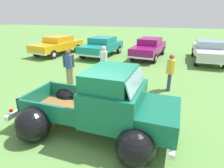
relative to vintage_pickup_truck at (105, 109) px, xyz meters
name	(u,v)px	position (x,y,z in m)	size (l,w,h in m)	color
ground_plane	(94,130)	(-0.39, 0.03, -0.76)	(80.00, 80.00, 0.00)	#609347
vintage_pickup_truck	(105,109)	(0.00, 0.00, 0.00)	(4.73, 3.00, 1.96)	black
show_car_0	(58,45)	(-7.03, 9.32, 0.03)	(2.85, 4.79, 1.43)	black
show_car_1	(102,46)	(-3.40, 9.71, 0.03)	(2.56, 4.62, 1.43)	black
show_car_2	(149,47)	(0.21, 10.14, 0.03)	(2.45, 4.91, 1.43)	black
show_car_3	(208,50)	(4.28, 10.00, 0.03)	(2.08, 4.75, 1.43)	black
spectator_0	(170,70)	(1.72, 3.79, 0.16)	(0.35, 0.53, 1.62)	navy
spectator_1	(69,65)	(-2.84, 3.29, 0.19)	(0.53, 0.44, 1.67)	gray
spectator_2	(104,62)	(-1.39, 4.09, 0.26)	(0.37, 0.54, 1.78)	navy
lane_cone_0	(54,87)	(-2.96, 2.05, -0.45)	(0.36, 0.36, 0.63)	black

